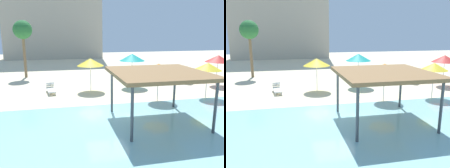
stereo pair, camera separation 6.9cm
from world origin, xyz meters
TOP-DOWN VIEW (x-y plane):
  - ground_plane at (0.00, 0.00)m, footprint 80.00×80.00m
  - lagoon_water at (0.00, -5.25)m, footprint 44.00×13.50m
  - shade_pavilion at (2.28, -1.94)m, footprint 4.75×4.75m
  - beach_umbrella_orange_0 at (3.90, 1.75)m, footprint 1.91×1.91m
  - beach_umbrella_yellow_1 at (7.66, 1.69)m, footprint 1.91×1.91m
  - beach_umbrella_yellow_3 at (-0.30, 5.66)m, footprint 2.16×2.16m
  - beach_umbrella_red_4 at (11.07, 5.19)m, footprint 2.25×2.25m
  - beach_umbrella_teal_5 at (3.42, 6.34)m, footprint 2.20×2.20m
  - lounge_chair_0 at (8.34, 6.66)m, footprint 1.56×1.90m
  - lounge_chair_3 at (-3.50, 5.64)m, footprint 0.85×1.96m
  - palm_tree_2 at (-6.29, 12.78)m, footprint 1.90×1.90m

SIDE VIEW (x-z plane):
  - ground_plane at x=0.00m, z-range 0.00..0.00m
  - lagoon_water at x=0.00m, z-range 0.00..0.04m
  - lounge_chair_0 at x=8.34m, z-range -0.04..0.70m
  - lounge_chair_3 at x=-3.50m, z-range -0.04..0.70m
  - beach_umbrella_yellow_1 at x=7.66m, z-range 1.02..3.60m
  - beach_umbrella_yellow_3 at x=-0.30m, z-range 1.03..3.68m
  - beach_umbrella_orange_0 at x=3.90m, z-range 1.05..3.68m
  - beach_umbrella_red_4 at x=11.07m, z-range 1.04..3.76m
  - beach_umbrella_teal_5 at x=3.42m, z-range 1.14..4.02m
  - shade_pavilion at x=2.28m, z-range 1.22..3.98m
  - palm_tree_2 at x=-6.29m, z-range 1.86..7.75m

